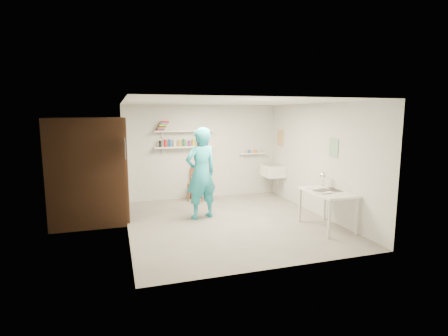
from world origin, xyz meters
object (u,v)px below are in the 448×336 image
object	(u,v)px
wall_clock	(201,157)
work_table	(327,210)
belfast_sink	(273,171)
man	(201,173)
desk_lamp	(323,175)
wooden_chair	(196,184)

from	to	relation	value
wall_clock	work_table	distance (m)	2.76
belfast_sink	man	world-z (taller)	man
belfast_sink	desk_lamp	size ratio (longest dim) A/B	4.40
man	wall_clock	bearing A→B (deg)	-122.14
wooden_chair	desk_lamp	bearing A→B (deg)	-25.76
wall_clock	work_table	xyz separation A→B (m)	(2.06, -1.59, -0.91)
wooden_chair	desk_lamp	xyz separation A→B (m)	(2.07, -2.43, 0.51)
wooden_chair	work_table	xyz separation A→B (m)	(1.89, -2.86, -0.07)
man	wooden_chair	bearing A→B (deg)	-115.04
desk_lamp	work_table	bearing A→B (deg)	-112.42
belfast_sink	work_table	distance (m)	2.65
belfast_sink	wooden_chair	xyz separation A→B (m)	(-2.00, 0.24, -0.26)
man	wall_clock	xyz separation A→B (m)	(0.06, 0.21, 0.32)
wall_clock	wooden_chair	world-z (taller)	wall_clock
man	desk_lamp	size ratio (longest dim) A/B	13.97
man	work_table	bearing A→B (deg)	131.03
wall_clock	wooden_chair	bearing A→B (deg)	66.17
belfast_sink	wooden_chair	world-z (taller)	wooden_chair
man	desk_lamp	xyz separation A→B (m)	(2.30, -0.94, -0.01)
wall_clock	desk_lamp	size ratio (longest dim) A/B	2.51
man	work_table	distance (m)	2.60
belfast_sink	man	bearing A→B (deg)	-150.70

